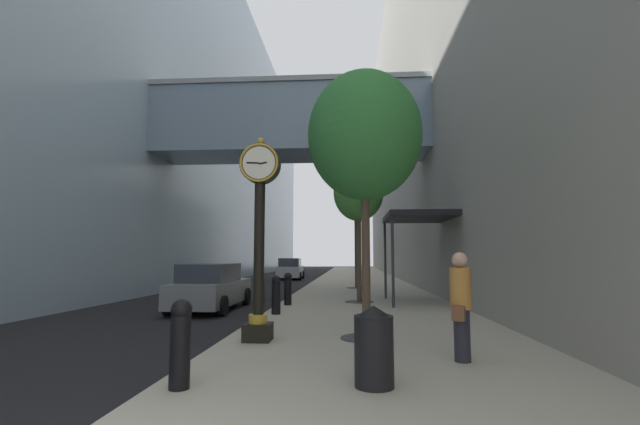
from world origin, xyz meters
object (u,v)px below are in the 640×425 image
Objects in this scene: bollard_third at (259,302)px; trash_bin at (374,345)px; street_tree_mid_far at (356,194)px; car_silver_near at (290,269)px; pedestrian_walking at (461,303)px; street_tree_mid_near at (358,194)px; bollard_fifth at (288,288)px; bollard_nearest at (180,341)px; bollard_fourth at (276,294)px; car_grey_mid at (211,287)px; street_tree_near at (365,136)px; street_clock at (259,227)px.

bollard_third is 1.09× the size of trash_bin.
car_silver_near is (-5.27, 11.52, -4.48)m from street_tree_mid_far.
bollard_third is 0.64× the size of pedestrian_walking.
pedestrian_walking is (4.03, -3.15, 0.34)m from bollard_third.
street_tree_mid_far is (0.00, 7.37, 1.03)m from street_tree_mid_near.
pedestrian_walking reaches higher than bollard_fifth.
bollard_nearest and bollard_fourth have the same top height.
bollard_nearest is 0.64× the size of pedestrian_walking.
car_grey_mid is at bearing 142.99° from bollard_fourth.
street_tree_mid_far reaches higher than car_grey_mid.
street_tree_near is at bearing -90.00° from street_tree_mid_far.
trash_bin is (2.19, -2.97, -1.77)m from street_clock.
car_silver_near is (-2.72, 22.58, 0.10)m from bollard_fourth.
street_clock reaches higher than trash_bin.
pedestrian_walking is (1.51, 1.47, 0.40)m from trash_bin.
street_clock is 0.80× the size of street_tree_mid_near.
car_silver_near is at bearing 96.87° from bollard_fourth.
bollard_fifth is at bearing 90.00° from bollard_third.
street_tree_mid_near is at bearing 67.46° from bollard_third.
street_tree_mid_near reaches higher than car_grey_mid.
bollard_nearest is at bearing -95.87° from street_clock.
street_tree_near is at bearing -78.65° from car_silver_near.
car_grey_mid is (-5.15, 9.04, 0.10)m from trash_bin.
street_tree_near is 8.49m from car_grey_mid.
car_grey_mid is at bearing 105.76° from bollard_nearest.
street_clock is 0.67× the size of street_tree_mid_far.
bollard_nearest is (-0.33, -3.23, -1.71)m from street_clock.
car_grey_mid is at bearing -89.74° from car_silver_near.
street_tree_near is 1.24× the size of car_grey_mid.
pedestrian_walking is 0.39× the size of car_silver_near.
bollard_fourth is at bearing 109.65° from trash_bin.
pedestrian_walking is at bearing -84.92° from street_tree_mid_far.
street_tree_mid_near reaches higher than car_silver_near.
bollard_fourth is (-0.33, 4.09, -1.71)m from street_clock.
bollard_nearest and bollard_fifth have the same top height.
bollard_fifth is 20.33m from car_silver_near.
trash_bin is 30.10m from car_silver_near.
street_tree_mid_far reaches higher than trash_bin.
trash_bin is (-0.03, -3.40, -3.79)m from street_tree_near.
street_tree_near is (2.55, -6.10, 3.72)m from bollard_fifth.
bollard_third is at bearing -83.80° from car_silver_near.
street_clock reaches higher than bollard_fifth.
pedestrian_walking is at bearing -48.67° from car_grey_mid.
car_silver_near is at bearing 114.58° from street_tree_mid_far.
street_clock is 6.76m from bollard_fifth.
bollard_third is at bearing 118.62° from trash_bin.
car_grey_mid is (-2.62, -0.46, 0.04)m from bollard_fifth.
street_clock is at bearing -85.35° from bollard_fourth.
car_silver_near is (-2.72, 29.90, 0.10)m from bollard_nearest.
car_silver_near reaches higher than bollard_nearest.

